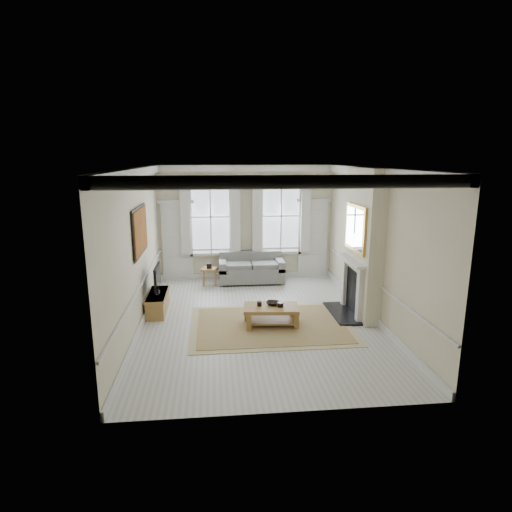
{
  "coord_description": "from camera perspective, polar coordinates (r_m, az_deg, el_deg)",
  "views": [
    {
      "loc": [
        -0.98,
        -9.06,
        3.61
      ],
      "look_at": [
        0.05,
        1.09,
        1.25
      ],
      "focal_mm": 30.0,
      "sensor_mm": 36.0,
      "label": 1
    }
  ],
  "objects": [
    {
      "name": "tv",
      "position": [
        10.34,
        -13.02,
        -2.79
      ],
      "size": [
        0.08,
        0.9,
        0.68
      ],
      "color": "black",
      "rests_on": "tv_stand"
    },
    {
      "name": "rug",
      "position": [
        9.53,
        1.99,
        -9.17
      ],
      "size": [
        3.5,
        2.6,
        0.02
      ],
      "primitive_type": "cube",
      "color": "#A28C54",
      "rests_on": "floor"
    },
    {
      "name": "window_left",
      "position": [
        12.73,
        -6.08,
        5.23
      ],
      "size": [
        1.26,
        0.2,
        2.2
      ],
      "primitive_type": null,
      "color": "#B2BCC6",
      "rests_on": "back_wall"
    },
    {
      "name": "chimney_breast",
      "position": [
        10.05,
        14.13,
        1.67
      ],
      "size": [
        0.35,
        1.7,
        3.38
      ],
      "primitive_type": "cube",
      "color": "beige",
      "rests_on": "floor"
    },
    {
      "name": "door_right",
      "position": [
        13.21,
        7.58,
        2.18
      ],
      "size": [
        0.9,
        0.08,
        2.3
      ],
      "primitive_type": "cube",
      "color": "silver",
      "rests_on": "floor"
    },
    {
      "name": "right_wall",
      "position": [
        9.93,
        15.47,
        1.45
      ],
      "size": [
        0.0,
        7.2,
        7.2
      ],
      "primitive_type": "plane",
      "rotation": [
        1.57,
        0.0,
        -1.57
      ],
      "color": "beige",
      "rests_on": "floor"
    },
    {
      "name": "ceramic_pot_b",
      "position": [
        9.34,
        3.28,
        -6.5
      ],
      "size": [
        0.13,
        0.13,
        0.1
      ],
      "primitive_type": "cylinder",
      "color": "black",
      "rests_on": "coffee_table"
    },
    {
      "name": "side_table",
      "position": [
        12.42,
        -6.24,
        -2.09
      ],
      "size": [
        0.5,
        0.5,
        0.49
      ],
      "rotation": [
        0.0,
        0.0,
        -0.27
      ],
      "color": "olive",
      "rests_on": "floor"
    },
    {
      "name": "ceiling",
      "position": [
        9.11,
        0.39,
        11.7
      ],
      "size": [
        7.2,
        7.2,
        0.0
      ],
      "primitive_type": "plane",
      "rotation": [
        3.14,
        0.0,
        0.0
      ],
      "color": "white",
      "rests_on": "back_wall"
    },
    {
      "name": "door_left",
      "position": [
        12.9,
        -10.44,
        1.82
      ],
      "size": [
        0.9,
        0.08,
        2.3
      ],
      "primitive_type": "cube",
      "color": "silver",
      "rests_on": "floor"
    },
    {
      "name": "tv_stand",
      "position": [
        10.53,
        -12.97,
        -6.06
      ],
      "size": [
        0.41,
        1.28,
        0.46
      ],
      "primitive_type": "cube",
      "color": "olive",
      "rests_on": "floor"
    },
    {
      "name": "window_right",
      "position": [
        12.89,
        3.34,
        5.38
      ],
      "size": [
        1.26,
        0.2,
        2.2
      ],
      "primitive_type": null,
      "color": "#B2BCC6",
      "rests_on": "back_wall"
    },
    {
      "name": "hearth",
      "position": [
        10.37,
        11.39,
        -7.48
      ],
      "size": [
        0.55,
        1.5,
        0.05
      ],
      "primitive_type": "cube",
      "color": "black",
      "rests_on": "floor"
    },
    {
      "name": "fireplace",
      "position": [
        10.2,
        12.64,
        -3.68
      ],
      "size": [
        0.21,
        1.45,
        1.33
      ],
      "color": "silver",
      "rests_on": "floor"
    },
    {
      "name": "bowl",
      "position": [
        9.46,
        2.24,
        -6.31
      ],
      "size": [
        0.37,
        0.37,
        0.07
      ],
      "primitive_type": "imported",
      "rotation": [
        0.0,
        0.0,
        -0.36
      ],
      "color": "black",
      "rests_on": "coffee_table"
    },
    {
      "name": "ceramic_pot_a",
      "position": [
        9.38,
        0.45,
        -6.38
      ],
      "size": [
        0.1,
        0.1,
        0.1
      ],
      "primitive_type": "cylinder",
      "color": "black",
      "rests_on": "coffee_table"
    },
    {
      "name": "back_wall",
      "position": [
        12.84,
        -1.35,
        4.47
      ],
      "size": [
        5.2,
        0.0,
        5.2
      ],
      "primitive_type": "plane",
      "rotation": [
        1.57,
        0.0,
        0.0
      ],
      "color": "beige",
      "rests_on": "floor"
    },
    {
      "name": "mirror",
      "position": [
        9.92,
        13.08,
        3.63
      ],
      "size": [
        0.06,
        1.26,
        1.06
      ],
      "primitive_type": "cube",
      "color": "#BC8E33",
      "rests_on": "chimney_breast"
    },
    {
      "name": "coffee_table",
      "position": [
        9.4,
        2.01,
        -7.18
      ],
      "size": [
        1.24,
        0.8,
        0.44
      ],
      "rotation": [
        0.0,
        0.0,
        -0.09
      ],
      "color": "olive",
      "rests_on": "rug"
    },
    {
      "name": "floor",
      "position": [
        9.8,
        0.36,
        -8.59
      ],
      "size": [
        7.2,
        7.2,
        0.0
      ],
      "primitive_type": "plane",
      "color": "#B7B5AD",
      "rests_on": "ground"
    },
    {
      "name": "left_wall",
      "position": [
        9.4,
        -15.59,
        0.81
      ],
      "size": [
        0.0,
        7.2,
        7.2
      ],
      "primitive_type": "plane",
      "rotation": [
        1.57,
        0.0,
        1.57
      ],
      "color": "beige",
      "rests_on": "floor"
    },
    {
      "name": "sofa",
      "position": [
        12.64,
        -0.66,
        -1.86
      ],
      "size": [
        1.89,
        0.92,
        0.87
      ],
      "color": "slate",
      "rests_on": "floor"
    },
    {
      "name": "painting",
      "position": [
        9.62,
        -15.19,
        3.23
      ],
      "size": [
        0.05,
        1.66,
        1.06
      ],
      "primitive_type": "cube",
      "color": "#9E5C1B",
      "rests_on": "left_wall"
    }
  ]
}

